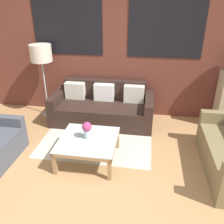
{
  "coord_description": "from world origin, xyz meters",
  "views": [
    {
      "loc": [
        0.68,
        -2.33,
        2.32
      ],
      "look_at": [
        0.12,
        1.26,
        0.55
      ],
      "focal_mm": 38.0,
      "sensor_mm": 36.0,
      "label": 1
    }
  ],
  "objects": [
    {
      "name": "ground_plane",
      "position": [
        0.0,
        0.0,
        0.0
      ],
      "size": [
        16.0,
        16.0,
        0.0
      ],
      "primitive_type": "plane",
      "color": "#AD7F51"
    },
    {
      "name": "rug",
      "position": [
        -0.15,
        1.21,
        0.0
      ],
      "size": [
        1.94,
        1.4,
        0.0
      ],
      "color": "beige",
      "rests_on": "ground_plane"
    },
    {
      "name": "wall_back_brick",
      "position": [
        0.0,
        2.44,
        1.41
      ],
      "size": [
        8.4,
        0.09,
        2.8
      ],
      "color": "brown",
      "rests_on": "ground_plane"
    },
    {
      "name": "floor_lamp",
      "position": [
        -1.42,
        2.07,
        1.28
      ],
      "size": [
        0.42,
        0.42,
        1.49
      ],
      "color": "#B2B2B7",
      "rests_on": "ground_plane"
    },
    {
      "name": "couch_dark",
      "position": [
        -0.18,
        1.95,
        0.29
      ],
      "size": [
        2.0,
        0.88,
        0.78
      ],
      "color": "black",
      "rests_on": "ground_plane"
    },
    {
      "name": "flower_vase",
      "position": [
        -0.17,
        0.65,
        0.54
      ],
      "size": [
        0.15,
        0.15,
        0.27
      ],
      "color": "#ADBCC6",
      "rests_on": "coffee_table"
    },
    {
      "name": "coffee_table",
      "position": [
        -0.15,
        0.62,
        0.33
      ],
      "size": [
        0.87,
        0.87,
        0.38
      ],
      "color": "silver",
      "rests_on": "ground_plane"
    }
  ]
}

